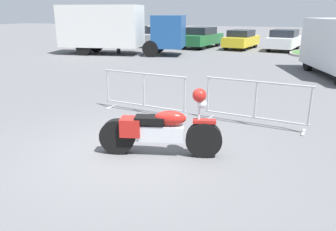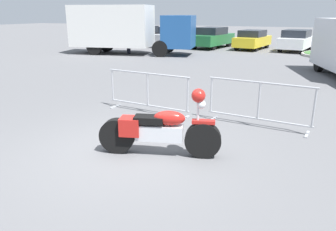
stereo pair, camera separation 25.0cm
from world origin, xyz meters
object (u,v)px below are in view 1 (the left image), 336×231
(parked_car_tan, at_px, (99,34))
(crowd_barrier_near, at_px, (144,92))
(motorcycle, at_px, (160,130))
(parked_car_yellow, at_px, (241,39))
(parked_car_green, at_px, (201,37))
(pedestrian, at_px, (118,39))
(parked_car_white, at_px, (284,40))
(box_truck, at_px, (115,28))
(parked_car_silver, at_px, (165,36))
(parked_car_black, at_px, (133,35))
(crowd_barrier_far, at_px, (256,103))

(parked_car_tan, bearing_deg, crowd_barrier_near, -135.73)
(motorcycle, height_order, parked_car_yellow, parked_car_yellow)
(parked_car_tan, xyz_separation_m, parked_car_green, (8.83, 0.10, -0.01))
(parked_car_tan, bearing_deg, parked_car_yellow, -79.98)
(pedestrian, bearing_deg, crowd_barrier_near, 148.19)
(crowd_barrier_near, bearing_deg, motorcycle, -58.51)
(parked_car_white, bearing_deg, parked_car_yellow, 101.25)
(box_truck, height_order, parked_car_silver, box_truck)
(crowd_barrier_near, bearing_deg, parked_car_black, 118.05)
(box_truck, xyz_separation_m, parked_car_green, (3.94, 5.83, -0.87))
(crowd_barrier_far, distance_m, parked_car_tan, 22.36)
(parked_car_tan, bearing_deg, parked_car_silver, -80.95)
(parked_car_tan, xyz_separation_m, pedestrian, (4.88, -5.43, 0.15))
(motorcycle, height_order, crowd_barrier_near, motorcycle)
(parked_car_black, bearing_deg, parked_car_tan, 105.35)
(motorcycle, distance_m, parked_car_green, 19.66)
(motorcycle, distance_m, crowd_barrier_near, 2.72)
(motorcycle, height_order, parked_car_white, parked_car_white)
(parked_car_tan, xyz_separation_m, parked_car_black, (2.94, 0.35, -0.02))
(crowd_barrier_far, distance_m, parked_car_silver, 19.01)
(box_truck, relative_size, parked_car_yellow, 1.91)
(crowd_barrier_far, bearing_deg, pedestrian, 131.56)
(box_truck, bearing_deg, parked_car_tan, 119.45)
(parked_car_silver, relative_size, parked_car_white, 1.05)
(crowd_barrier_near, relative_size, parked_car_yellow, 0.58)
(parked_car_yellow, bearing_deg, parked_car_black, 98.24)
(pedestrian, bearing_deg, crowd_barrier_far, 157.36)
(parked_car_green, relative_size, pedestrian, 2.76)
(parked_car_white, bearing_deg, parked_car_tan, 100.27)
(crowd_barrier_near, distance_m, parked_car_black, 19.32)
(parked_car_silver, bearing_deg, parked_car_black, 92.73)
(parked_car_black, relative_size, parked_car_yellow, 1.11)
(parked_car_tan, height_order, parked_car_yellow, parked_car_tan)
(crowd_barrier_near, distance_m, pedestrian, 13.35)
(crowd_barrier_far, bearing_deg, motorcycle, -121.50)
(box_truck, xyz_separation_m, parked_car_yellow, (6.89, 6.05, -0.95))
(crowd_barrier_near, height_order, box_truck, box_truck)
(motorcycle, xyz_separation_m, crowd_barrier_far, (1.42, 2.32, 0.07))
(parked_car_black, distance_m, pedestrian, 6.10)
(motorcycle, relative_size, parked_car_green, 0.48)
(motorcycle, xyz_separation_m, parked_car_green, (-4.62, 19.11, 0.28))
(crowd_barrier_far, bearing_deg, parked_car_tan, 131.69)
(parked_car_yellow, bearing_deg, crowd_barrier_far, -161.18)
(parked_car_black, bearing_deg, crowd_barrier_far, -136.53)
(parked_car_white, distance_m, pedestrian, 11.46)
(parked_car_silver, distance_m, parked_car_green, 2.94)
(crowd_barrier_far, bearing_deg, parked_car_black, 124.97)
(crowd_barrier_far, xyz_separation_m, parked_car_black, (-11.93, 17.05, 0.20))
(crowd_barrier_far, bearing_deg, parked_car_silver, 118.20)
(parked_car_green, xyz_separation_m, pedestrian, (-3.95, -5.52, 0.15))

